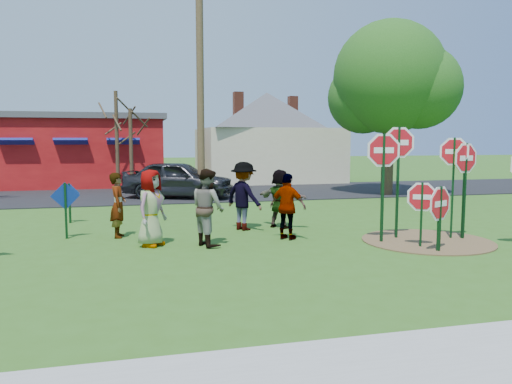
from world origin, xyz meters
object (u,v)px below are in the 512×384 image
stop_sign_c (454,164)px  leafy_tree (392,83)px  stop_sign_d (465,166)px  person_a (151,208)px  stop_sign_b (398,154)px  utility_pole (200,75)px  stop_sign_a (422,201)px  person_b (118,205)px  suv (178,179)px

stop_sign_c → leafy_tree: leafy_tree is taller
stop_sign_d → person_a: size_ratio=1.41×
stop_sign_c → person_a: 7.61m
stop_sign_b → utility_pole: utility_pole is taller
utility_pole → stop_sign_b: bearing=-69.0°
stop_sign_c → stop_sign_a: bearing=-119.1°
stop_sign_a → leafy_tree: size_ratio=0.21×
person_b → utility_pole: utility_pole is taller
stop_sign_d → suv: 12.38m
utility_pole → stop_sign_c: bearing=-63.3°
stop_sign_a → person_b: person_b is taller
stop_sign_d → utility_pole: (-5.30, 10.16, 3.35)m
stop_sign_d → person_a: bearing=159.1°
stop_sign_d → person_a: stop_sign_d is taller
stop_sign_a → stop_sign_d: size_ratio=0.64×
stop_sign_b → utility_pole: (-3.71, 9.67, 3.03)m
utility_pole → leafy_tree: size_ratio=1.26×
person_a → stop_sign_a: bearing=-68.6°
stop_sign_a → suv: (-4.64, 11.26, -0.26)m
stop_sign_b → leafy_tree: size_ratio=0.38×
stop_sign_a → stop_sign_b: size_ratio=0.56×
person_b → utility_pole: (3.22, 7.78, 4.37)m
utility_pole → stop_sign_a: bearing=-70.9°
stop_sign_b → stop_sign_d: bearing=-3.0°
stop_sign_a → utility_pole: 12.11m
stop_sign_a → utility_pole: (-3.72, 10.76, 4.11)m
stop_sign_b → stop_sign_c: bearing=-1.2°
stop_sign_d → utility_pole: utility_pole is taller
stop_sign_b → person_b: stop_sign_b is taller
stop_sign_c → stop_sign_d: stop_sign_c is taller
person_a → leafy_tree: 14.54m
stop_sign_a → leafy_tree: 12.03m
stop_sign_b → stop_sign_d: size_ratio=1.16×
stop_sign_a → person_a: 6.38m
stop_sign_a → person_b: bearing=-175.4°
stop_sign_d → person_a: (-7.73, 1.10, -0.95)m
person_b → leafy_tree: size_ratio=0.22×
person_b → stop_sign_b: bearing=-99.9°
suv → stop_sign_b: bearing=-132.6°
suv → leafy_tree: leafy_tree is taller
person_b → suv: (2.30, 8.27, -0.00)m
stop_sign_a → stop_sign_b: (-0.01, 1.10, 1.08)m
suv → person_a: bearing=-166.0°
utility_pole → stop_sign_d: bearing=-62.4°
stop_sign_b → person_a: size_ratio=1.64×
stop_sign_a → stop_sign_c: 1.73m
stop_sign_c → leafy_tree: bearing=102.2°
suv → stop_sign_a: bearing=-134.7°
stop_sign_d → leafy_tree: leafy_tree is taller
stop_sign_d → person_b: bearing=151.6°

